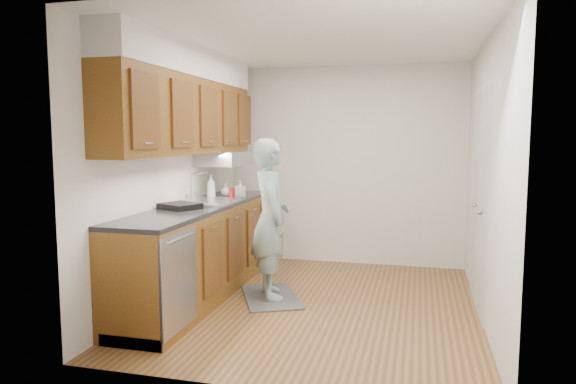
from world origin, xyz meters
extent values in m
plane|color=brown|center=(0.00, 0.00, 0.00)|extent=(3.50, 3.50, 0.00)
plane|color=white|center=(0.00, 0.00, 2.50)|extent=(3.50, 3.50, 0.00)
cube|color=silver|center=(-1.50, 0.00, 1.25)|extent=(0.02, 3.50, 2.50)
cube|color=silver|center=(1.50, 0.00, 1.25)|extent=(0.02, 3.50, 2.50)
cube|color=silver|center=(0.00, 1.75, 1.25)|extent=(3.00, 0.02, 2.50)
cube|color=brown|center=(-1.20, 0.00, 0.45)|extent=(0.60, 2.80, 0.90)
cube|color=black|center=(-1.21, 0.00, 0.92)|extent=(0.63, 2.80, 0.04)
cube|color=#B2B2B7|center=(-1.20, 0.20, 0.89)|extent=(0.48, 0.68, 0.14)
cube|color=#B2B2B7|center=(-1.20, 0.20, 0.94)|extent=(0.52, 0.72, 0.01)
cube|color=#B2B2B7|center=(-0.91, -1.10, 0.47)|extent=(0.03, 0.60, 0.80)
cube|color=brown|center=(-1.33, 0.00, 1.83)|extent=(0.33, 2.80, 0.75)
cube|color=silver|center=(-1.33, 0.00, 2.35)|extent=(0.35, 2.80, 0.30)
cube|color=#A5A5AA|center=(-1.27, 0.85, 1.37)|extent=(0.46, 0.75, 0.16)
cube|color=white|center=(1.49, 0.30, 1.02)|extent=(0.02, 1.22, 2.05)
cube|color=#555557|center=(-0.49, 0.10, 0.01)|extent=(0.84, 1.01, 0.02)
imported|color=#89A2A6|center=(-0.49, 0.10, 0.92)|extent=(0.67, 0.76, 1.80)
imported|color=silver|center=(-1.32, 0.56, 1.07)|extent=(0.11, 0.11, 0.25)
imported|color=silver|center=(-1.04, 0.75, 1.03)|extent=(0.11, 0.11, 0.18)
imported|color=silver|center=(-1.22, 0.76, 1.02)|extent=(0.17, 0.17, 0.15)
cylinder|color=#A31C1C|center=(-1.07, 0.53, 1.00)|extent=(0.08, 0.08, 0.12)
cube|color=black|center=(-1.26, -0.33, 0.97)|extent=(0.43, 0.40, 0.05)
camera|label=1|loc=(0.93, -4.75, 1.62)|focal=32.00mm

